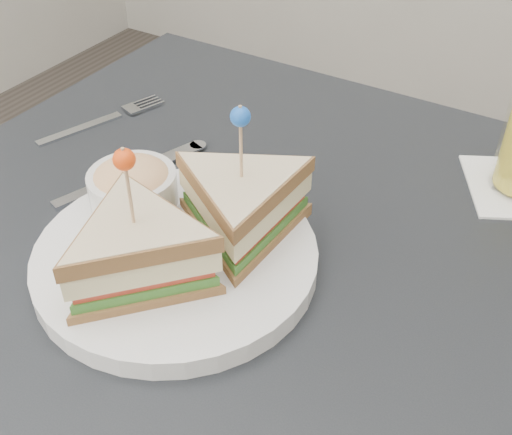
# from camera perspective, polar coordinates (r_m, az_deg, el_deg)

# --- Properties ---
(table) EXTENTS (0.80, 0.80, 0.75)m
(table) POSITION_cam_1_polar(r_m,az_deg,el_deg) (0.68, -1.18, -8.55)
(table) COLOR black
(table) RESTS_ON ground
(plate_meal) EXTENTS (0.34, 0.34, 0.16)m
(plate_meal) POSITION_cam_1_polar(r_m,az_deg,el_deg) (0.59, -6.59, -1.07)
(plate_meal) COLOR white
(plate_meal) RESTS_ON table
(cutlery_fork) EXTENTS (0.08, 0.17, 0.01)m
(cutlery_fork) POSITION_cam_1_polar(r_m,az_deg,el_deg) (0.86, -13.03, 8.59)
(cutlery_fork) COLOR silver
(cutlery_fork) RESTS_ON table
(cutlery_knife) EXTENTS (0.08, 0.19, 0.01)m
(cutlery_knife) POSITION_cam_1_polar(r_m,az_deg,el_deg) (0.74, -11.42, 3.69)
(cutlery_knife) COLOR silver
(cutlery_knife) RESTS_ON table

